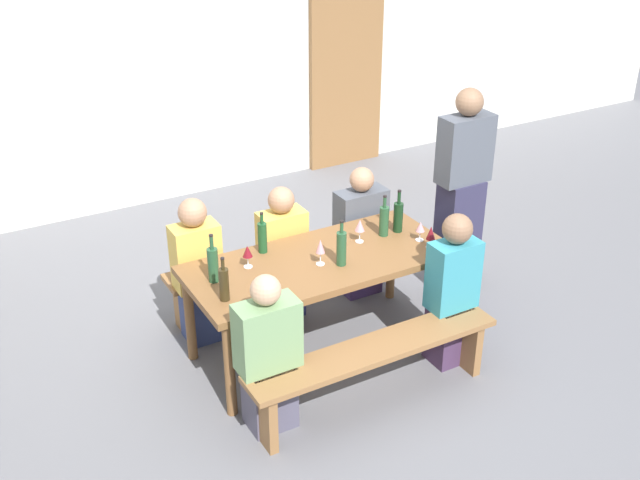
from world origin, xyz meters
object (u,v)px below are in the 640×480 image
wine_glass_3 (431,234)px  seated_guest_far_0 (198,274)px  wine_bottle_0 (213,264)px  bench_far (276,266)px  wine_bottle_3 (224,284)px  wine_bottle_5 (384,220)px  wooden_door (346,74)px  standing_host (461,198)px  wine_glass_2 (247,252)px  seated_guest_far_2 (360,235)px  tasting_table (320,269)px  seated_guest_near_1 (452,293)px  seated_guest_near_0 (268,358)px  wine_glass_1 (420,228)px  seated_guest_far_1 (283,256)px  bench_near (374,359)px  wine_bottle_2 (262,237)px  wine_bottle_4 (398,216)px  wine_bottle_1 (341,248)px  wine_glass_0 (360,226)px  wine_glass_4 (320,247)px

wine_glass_3 → seated_guest_far_0: size_ratio=0.15×
wine_bottle_0 → bench_far: bearing=39.7°
wine_bottle_3 → wine_bottle_5: 1.40m
wooden_door → wine_bottle_3: size_ratio=6.93×
wine_bottle_0 → standing_host: 2.14m
wine_glass_2 → seated_guest_far_2: seated_guest_far_2 is taller
tasting_table → seated_guest_near_1: bearing=-37.7°
wine_glass_2 → seated_guest_far_2: 1.29m
seated_guest_far_0 → seated_guest_near_0: bearing=0.9°
wine_glass_1 → seated_guest_far_1: bearing=139.4°
bench_near → wine_bottle_2: size_ratio=5.82×
wine_bottle_4 → wine_bottle_1: bearing=-159.7°
wine_glass_1 → wine_glass_2: wine_glass_2 is taller
bench_near → wine_bottle_0: bearing=133.5°
wine_glass_0 → seated_guest_far_1: (-0.39, 0.47, -0.36)m
wine_bottle_1 → wine_bottle_5: bearing=24.6°
wine_bottle_1 → wine_glass_4: wine_bottle_1 is taller
wine_glass_4 → wine_bottle_5: bearing=14.1°
wooden_door → seated_guest_far_0: bearing=-137.8°
wine_bottle_0 → wine_glass_1: bearing=-7.2°
wine_bottle_1 → wine_glass_0: (0.29, 0.22, -0.00)m
bench_near → wine_glass_4: bearing=93.0°
wine_bottle_3 → wine_bottle_5: size_ratio=0.95×
wine_glass_4 → seated_guest_far_1: size_ratio=0.18×
tasting_table → seated_guest_far_2: seated_guest_far_2 is taller
wine_bottle_1 → wine_glass_4: 0.14m
wine_glass_3 → wine_glass_0: bearing=140.4°
seated_guest_near_0 → wine_bottle_0: bearing=6.3°
wine_bottle_3 → seated_guest_far_0: bearing=83.4°
wine_bottle_0 → seated_guest_near_1: seated_guest_near_1 is taller
wine_bottle_3 → wine_bottle_5: wine_bottle_5 is taller
wine_glass_1 → wine_glass_4: bearing=176.9°
tasting_table → wine_bottle_1: (0.09, -0.14, 0.21)m
seated_guest_near_0 → seated_guest_far_2: (1.37, 1.12, 0.00)m
bench_near → seated_guest_far_0: bearing=118.8°
seated_guest_near_1 → wine_glass_4: bearing=56.8°
bench_far → wine_bottle_1: size_ratio=5.35×
bench_far → seated_guest_far_2: bearing=-12.2°
wine_bottle_2 → seated_guest_near_1: bearing=-39.8°
wine_glass_0 → wine_glass_3: bearing=-39.6°
wine_bottle_3 → wine_glass_3: (1.55, -0.07, -0.01)m
tasting_table → seated_guest_far_1: seated_guest_far_1 is taller
wine_glass_3 → seated_guest_far_1: seated_guest_far_1 is taller
wine_bottle_0 → seated_guest_far_1: wine_bottle_0 is taller
seated_guest_near_0 → standing_host: size_ratio=0.63×
wine_bottle_3 → wine_bottle_5: (1.37, 0.26, 0.00)m
wine_bottle_1 → seated_guest_far_0: (-0.79, 0.70, -0.33)m
wooden_door → seated_guest_near_1: size_ratio=1.82×
wine_glass_3 → wine_bottle_2: bearing=153.6°
wine_bottle_1 → wine_glass_4: bearing=149.6°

